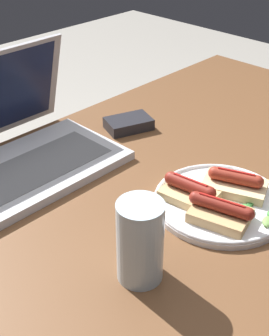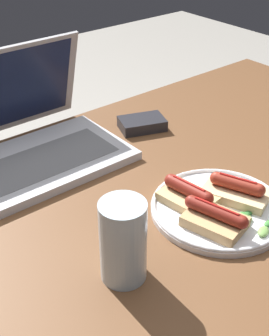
% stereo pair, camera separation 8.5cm
% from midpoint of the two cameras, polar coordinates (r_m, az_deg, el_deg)
% --- Properties ---
extents(desk, '(1.50, 0.83, 0.70)m').
position_cam_midpoint_polar(desk, '(0.89, 0.47, -7.82)').
color(desk, brown).
rests_on(desk, ground_plane).
extents(laptop, '(0.36, 0.28, 0.22)m').
position_cam_midpoint_polar(laptop, '(0.99, -16.13, 2.37)').
color(laptop, '#B7B7BC').
rests_on(laptop, desk).
extents(plate, '(0.24, 0.24, 0.02)m').
position_cam_midpoint_polar(plate, '(0.85, 7.58, -4.21)').
color(plate, silver).
rests_on(plate, desk).
extents(sausage_toast_left, '(0.11, 0.13, 0.04)m').
position_cam_midpoint_polar(sausage_toast_left, '(0.88, 9.46, -1.93)').
color(sausage_toast_left, '#D6B784').
rests_on(sausage_toast_left, plate).
extents(sausage_toast_middle, '(0.08, 0.10, 0.04)m').
position_cam_midpoint_polar(sausage_toast_middle, '(0.85, 3.88, -2.87)').
color(sausage_toast_middle, tan).
rests_on(sausage_toast_middle, plate).
extents(sausage_toast_right, '(0.09, 0.11, 0.04)m').
position_cam_midpoint_polar(sausage_toast_right, '(0.80, 7.46, -5.42)').
color(sausage_toast_right, tan).
rests_on(sausage_toast_right, plate).
extents(salad_pile, '(0.07, 0.07, 0.01)m').
position_cam_midpoint_polar(salad_pile, '(0.83, 11.94, -5.34)').
color(salad_pile, '#387A33').
rests_on(salad_pile, plate).
extents(drinking_glass, '(0.07, 0.07, 0.13)m').
position_cam_midpoint_polar(drinking_glass, '(0.68, -2.92, -9.09)').
color(drinking_glass, silver).
rests_on(drinking_glass, desk).
extents(external_drive, '(0.12, 0.10, 0.03)m').
position_cam_midpoint_polar(external_drive, '(1.10, -2.93, 5.36)').
color(external_drive, '#232328').
rests_on(external_drive, desk).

